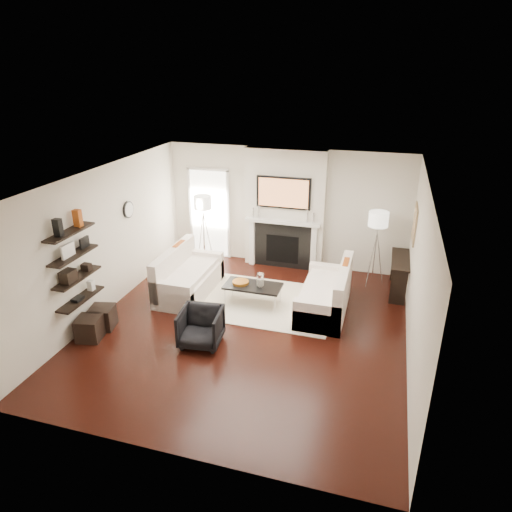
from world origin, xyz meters
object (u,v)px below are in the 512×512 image
(loveseat_left_base, at_px, (190,283))
(lamp_left_shade, at_px, (203,202))
(ottoman_near, at_px, (103,317))
(loveseat_right_base, at_px, (324,301))
(lamp_right_shade, at_px, (379,219))
(coffee_table, at_px, (253,286))
(armchair, at_px, (201,325))

(loveseat_left_base, relative_size, lamp_left_shade, 4.50)
(ottoman_near, bearing_deg, loveseat_right_base, 24.87)
(lamp_right_shade, height_order, ottoman_near, lamp_right_shade)
(lamp_left_shade, bearing_deg, coffee_table, -45.27)
(lamp_left_shade, bearing_deg, loveseat_left_base, -78.78)
(coffee_table, bearing_deg, lamp_right_shade, 36.54)
(loveseat_left_base, distance_m, lamp_left_shade, 2.06)
(loveseat_left_base, distance_m, loveseat_right_base, 2.76)
(armchair, relative_size, lamp_left_shade, 1.74)
(loveseat_right_base, height_order, lamp_right_shade, lamp_right_shade)
(coffee_table, relative_size, lamp_left_shade, 2.75)
(armchair, bearing_deg, loveseat_right_base, 36.83)
(coffee_table, xyz_separation_m, lamp_left_shade, (-1.71, 1.73, 1.05))
(lamp_right_shade, bearing_deg, ottoman_near, -144.88)
(coffee_table, bearing_deg, loveseat_right_base, 6.48)
(ottoman_near, bearing_deg, lamp_left_shade, 79.32)
(loveseat_left_base, distance_m, lamp_right_shade, 4.08)
(ottoman_near, bearing_deg, lamp_right_shade, 35.12)
(lamp_left_shade, bearing_deg, ottoman_near, -100.68)
(loveseat_right_base, bearing_deg, armchair, -136.83)
(armchair, height_order, ottoman_near, armchair)
(coffee_table, distance_m, lamp_left_shade, 2.65)
(loveseat_left_base, height_order, lamp_right_shade, lamp_right_shade)
(lamp_right_shade, distance_m, ottoman_near, 5.67)
(loveseat_left_base, relative_size, ottoman_near, 4.50)
(loveseat_right_base, xyz_separation_m, lamp_right_shade, (0.82, 1.47, 1.24))
(lamp_left_shade, xyz_separation_m, ottoman_near, (-0.62, -3.29, -1.25))
(armchair, bearing_deg, ottoman_near, 174.19)
(loveseat_right_base, bearing_deg, coffee_table, -173.52)
(loveseat_left_base, bearing_deg, lamp_left_shade, 101.22)
(coffee_table, height_order, armchair, armchair)
(lamp_right_shade, bearing_deg, armchair, -129.78)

